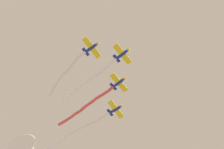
{
  "coord_description": "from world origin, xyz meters",
  "views": [
    {
      "loc": [
        18.44,
        18.23,
        3.55
      ],
      "look_at": [
        -9.53,
        -1.17,
        84.93
      ],
      "focal_mm": 46.46,
      "sensor_mm": 36.0,
      "label": 1
    }
  ],
  "objects_px": {
    "airplane_right_wing": "(92,48)",
    "airplane_slot": "(116,109)",
    "airplane_left_wing": "(119,83)",
    "airplane_lead": "(122,54)"
  },
  "relations": [
    {
      "from": "airplane_right_wing",
      "to": "airplane_slot",
      "type": "xyz_separation_m",
      "value": [
        -20.86,
        -5.72,
        -0.6
      ]
    },
    {
      "from": "airplane_left_wing",
      "to": "airplane_right_wing",
      "type": "bearing_deg",
      "value": -87.02
    },
    {
      "from": "airplane_right_wing",
      "to": "airplane_slot",
      "type": "bearing_deg",
      "value": 106.21
    },
    {
      "from": "airplane_right_wing",
      "to": "airplane_slot",
      "type": "relative_size",
      "value": 1.0
    },
    {
      "from": "airplane_lead",
      "to": "airplane_right_wing",
      "type": "distance_m",
      "value": 9.29
    },
    {
      "from": "airplane_lead",
      "to": "airplane_right_wing",
      "type": "relative_size",
      "value": 1.01
    },
    {
      "from": "airplane_left_wing",
      "to": "airplane_lead",
      "type": "bearing_deg",
      "value": -45.03
    },
    {
      "from": "airplane_left_wing",
      "to": "airplane_slot",
      "type": "relative_size",
      "value": 1.01
    },
    {
      "from": "airplane_slot",
      "to": "airplane_lead",
      "type": "bearing_deg",
      "value": -50.85
    },
    {
      "from": "airplane_left_wing",
      "to": "airplane_slot",
      "type": "distance_m",
      "value": 9.3
    }
  ]
}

